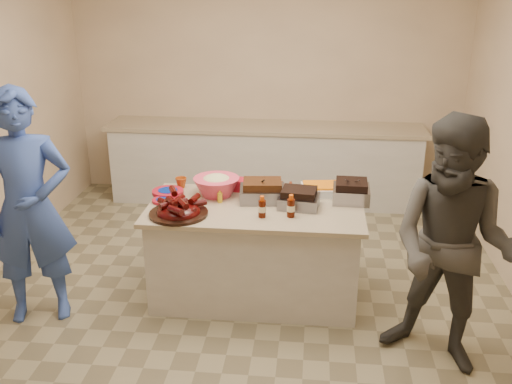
# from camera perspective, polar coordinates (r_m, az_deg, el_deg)

# --- Properties ---
(room) EXTENTS (4.50, 5.00, 2.70)m
(room) POSITION_cam_1_polar(r_m,az_deg,el_deg) (4.82, -1.54, -10.30)
(room) COLOR beige
(room) RESTS_ON ground
(back_counter) EXTENTS (3.60, 0.64, 0.90)m
(back_counter) POSITION_cam_1_polar(r_m,az_deg,el_deg) (6.64, 0.86, 2.92)
(back_counter) COLOR beige
(back_counter) RESTS_ON ground
(island) EXTENTS (1.69, 0.89, 0.80)m
(island) POSITION_cam_1_polar(r_m,az_deg,el_deg) (4.83, -0.06, -10.24)
(island) COLOR beige
(island) RESTS_ON ground
(rib_platter) EXTENTS (0.57, 0.57, 0.18)m
(rib_platter) POSITION_cam_1_polar(r_m,az_deg,el_deg) (4.35, -7.73, -2.27)
(rib_platter) COLOR #440605
(rib_platter) RESTS_ON island
(pulled_pork_tray) EXTENTS (0.38, 0.30, 0.11)m
(pulled_pork_tray) POSITION_cam_1_polar(r_m,az_deg,el_deg) (4.58, 0.64, -0.83)
(pulled_pork_tray) COLOR #47230F
(pulled_pork_tray) RESTS_ON island
(brisket_tray) EXTENTS (0.33, 0.29, 0.09)m
(brisket_tray) POSITION_cam_1_polar(r_m,az_deg,el_deg) (4.47, 4.29, -1.47)
(brisket_tray) COLOR black
(brisket_tray) RESTS_ON island
(roasting_pan) EXTENTS (0.30, 0.30, 0.12)m
(roasting_pan) POSITION_cam_1_polar(r_m,az_deg,el_deg) (4.64, 9.44, -0.87)
(roasting_pan) COLOR gray
(roasting_pan) RESTS_ON island
(coleslaw_bowl) EXTENTS (0.38, 0.38, 0.26)m
(coleslaw_bowl) POSITION_cam_1_polar(r_m,az_deg,el_deg) (4.70, -3.95, -0.32)
(coleslaw_bowl) COLOR #DF3B56
(coleslaw_bowl) RESTS_ON island
(sausage_plate) EXTENTS (0.37, 0.37, 0.05)m
(sausage_plate) POSITION_cam_1_polar(r_m,az_deg,el_deg) (4.78, 2.15, 0.07)
(sausage_plate) COLOR silver
(sausage_plate) RESTS_ON island
(mac_cheese_dish) EXTENTS (0.36, 0.29, 0.09)m
(mac_cheese_dish) POSITION_cam_1_polar(r_m,az_deg,el_deg) (4.75, 6.61, -0.18)
(mac_cheese_dish) COLOR orange
(mac_cheese_dish) RESTS_ON island
(bbq_bottle_a) EXTENTS (0.06, 0.06, 0.17)m
(bbq_bottle_a) POSITION_cam_1_polar(r_m,az_deg,el_deg) (4.27, 0.61, -2.52)
(bbq_bottle_a) COLOR #3B0D02
(bbq_bottle_a) RESTS_ON island
(bbq_bottle_b) EXTENTS (0.06, 0.06, 0.18)m
(bbq_bottle_b) POSITION_cam_1_polar(r_m,az_deg,el_deg) (4.29, 3.49, -2.47)
(bbq_bottle_b) COLOR #3B0D02
(bbq_bottle_b) RESTS_ON island
(mustard_bottle) EXTENTS (0.04, 0.04, 0.11)m
(mustard_bottle) POSITION_cam_1_polar(r_m,az_deg,el_deg) (4.55, -3.62, -1.04)
(mustard_bottle) COLOR gold
(mustard_bottle) RESTS_ON island
(sauce_bowl) EXTENTS (0.14, 0.04, 0.14)m
(sauce_bowl) POSITION_cam_1_polar(r_m,az_deg,el_deg) (4.57, 0.07, -0.93)
(sauce_bowl) COLOR silver
(sauce_bowl) RESTS_ON island
(plate_stack_large) EXTENTS (0.26, 0.26, 0.03)m
(plate_stack_large) POSITION_cam_1_polar(r_m,az_deg,el_deg) (4.78, -8.80, -0.17)
(plate_stack_large) COLOR maroon
(plate_stack_large) RESTS_ON island
(plate_stack_small) EXTENTS (0.16, 0.16, 0.02)m
(plate_stack_small) POSITION_cam_1_polar(r_m,az_deg,el_deg) (4.61, -9.35, -0.98)
(plate_stack_small) COLOR maroon
(plate_stack_small) RESTS_ON island
(plastic_cup) EXTENTS (0.10, 0.09, 0.10)m
(plastic_cup) POSITION_cam_1_polar(r_m,az_deg,el_deg) (4.90, -7.47, 0.44)
(plastic_cup) COLOR #A84410
(plastic_cup) RESTS_ON island
(basket_stack) EXTENTS (0.20, 0.16, 0.09)m
(basket_stack) POSITION_cam_1_polar(r_m,az_deg,el_deg) (4.81, -1.57, 0.22)
(basket_stack) COLOR maroon
(basket_stack) RESTS_ON island
(guest_blue) EXTENTS (1.16, 1.91, 0.43)m
(guest_blue) POSITION_cam_1_polar(r_m,az_deg,el_deg) (4.89, -20.37, -11.30)
(guest_blue) COLOR #3551A4
(guest_blue) RESTS_ON ground
(guest_gray) EXTENTS (1.55, 1.92, 0.65)m
(guest_gray) POSITION_cam_1_polar(r_m,az_deg,el_deg) (4.31, 17.67, -15.70)
(guest_gray) COLOR #474640
(guest_gray) RESTS_ON ground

